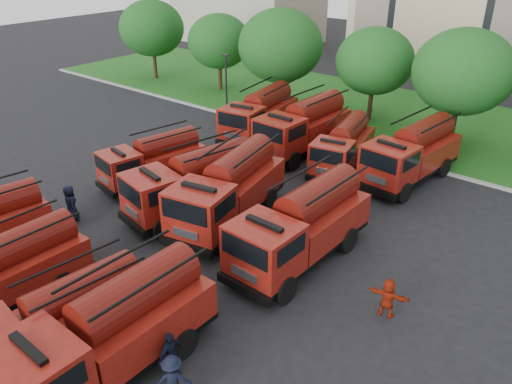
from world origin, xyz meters
TOP-DOWN VIEW (x-y plane):
  - ground at (0.00, 0.00)m, footprint 140.00×140.00m
  - lawn at (0.00, 26.00)m, footprint 70.00×16.00m
  - curb at (0.00, 17.90)m, footprint 70.00×0.30m
  - side_building at (-30.00, 44.00)m, footprint 18.00×12.00m
  - tree_0 at (-24.00, 22.00)m, footprint 6.30×6.30m
  - tree_1 at (-16.00, 23.00)m, footprint 5.71×5.71m
  - tree_2 at (-8.00, 21.50)m, footprint 6.72×6.72m
  - tree_3 at (-1.00, 24.00)m, footprint 5.88×5.88m
  - tree_4 at (6.00, 22.50)m, footprint 6.55×6.55m
  - lamp_post_0 at (-10.00, 17.20)m, footprint 0.60×0.25m
  - fire_truck_1 at (-1.74, -5.06)m, footprint 2.58×6.76m
  - fire_truck_2 at (2.47, -5.29)m, footprint 3.02×6.83m
  - fire_truck_3 at (4.45, -4.60)m, footprint 2.86×7.61m
  - fire_truck_4 at (-5.70, 5.95)m, footprint 3.30×6.62m
  - fire_truck_5 at (-1.26, 4.93)m, footprint 4.00×7.85m
  - fire_truck_6 at (0.78, 5.31)m, footprint 4.22×8.27m
  - fire_truck_7 at (5.56, 4.72)m, footprint 3.03×7.89m
  - fire_truck_8 at (-5.50, 15.75)m, footprint 3.70×7.82m
  - fire_truck_9 at (-1.47, 15.38)m, footprint 3.11×7.99m
  - fire_truck_10 at (2.00, 14.58)m, footprint 3.55×6.92m
  - fire_truck_11 at (5.95, 15.67)m, footprint 3.44×7.88m
  - firefighter_0 at (1.82, -6.62)m, footprint 0.69×0.51m
  - firefighter_2 at (6.04, -3.55)m, footprint 0.71×1.13m
  - firefighter_4 at (-5.55, 0.29)m, footprint 1.13×0.93m
  - firefighter_5 at (10.26, 3.69)m, footprint 1.65×0.93m

SIDE VIEW (x-z plane):
  - ground at x=0.00m, z-range 0.00..0.00m
  - firefighter_0 at x=1.82m, z-range -0.93..0.93m
  - firefighter_2 at x=6.04m, z-range -0.92..0.92m
  - firefighter_4 at x=-5.55m, z-range -0.99..0.99m
  - firefighter_5 at x=10.26m, z-range -0.84..0.84m
  - lawn at x=0.00m, z-range 0.00..0.12m
  - curb at x=0.00m, z-range 0.00..0.14m
  - fire_truck_4 at x=-5.70m, z-range 0.01..2.89m
  - fire_truck_10 at x=2.00m, z-range 0.01..3.01m
  - fire_truck_2 at x=2.47m, z-range 0.01..3.02m
  - fire_truck_1 at x=-1.74m, z-range 0.01..3.07m
  - fire_truck_5 at x=-1.26m, z-range 0.01..3.42m
  - fire_truck_8 at x=-5.50m, z-range 0.01..3.43m
  - fire_truck_3 at x=4.45m, z-range 0.01..3.46m
  - fire_truck_11 at x=5.95m, z-range 0.01..3.49m
  - fire_truck_7 at x=5.56m, z-range 0.01..3.57m
  - fire_truck_6 at x=0.78m, z-range 0.01..3.61m
  - fire_truck_9 at x=-1.47m, z-range 0.01..3.61m
  - lamp_post_0 at x=-10.00m, z-range 0.34..5.45m
  - tree_1 at x=-16.00m, z-range 1.06..8.04m
  - tree_3 at x=-1.00m, z-range 1.09..8.28m
  - side_building at x=-30.00m, z-range 0.00..10.00m
  - tree_0 at x=-24.00m, z-range 1.17..8.87m
  - tree_4 at x=6.00m, z-range 1.21..9.23m
  - tree_2 at x=-8.00m, z-range 1.25..9.46m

